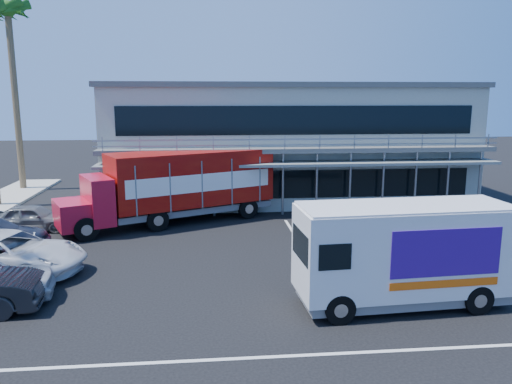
{
  "coord_description": "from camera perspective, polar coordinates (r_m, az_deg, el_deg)",
  "views": [
    {
      "loc": [
        -2.06,
        -17.56,
        6.53
      ],
      "look_at": [
        0.05,
        4.26,
        2.3
      ],
      "focal_mm": 35.0,
      "sensor_mm": 36.0,
      "label": 1
    }
  ],
  "objects": [
    {
      "name": "ground",
      "position": [
        18.85,
        1.1,
        -9.35
      ],
      "size": [
        120.0,
        120.0,
        0.0
      ],
      "primitive_type": "plane",
      "color": "black",
      "rests_on": "ground"
    },
    {
      "name": "building",
      "position": [
        33.01,
        3.33,
        5.91
      ],
      "size": [
        22.4,
        12.0,
        7.3
      ],
      "color": "#9EA295",
      "rests_on": "ground"
    },
    {
      "name": "palm_f",
      "position": [
        38.66,
        -26.45,
        17.17
      ],
      "size": [
        2.8,
        2.8,
        13.25
      ],
      "color": "brown",
      "rests_on": "ground"
    },
    {
      "name": "red_truck",
      "position": [
        26.18,
        -8.91,
        0.92
      ],
      "size": [
        11.06,
        6.94,
        3.71
      ],
      "rotation": [
        0.0,
        0.0,
        0.44
      ],
      "color": "#B30E26",
      "rests_on": "ground"
    },
    {
      "name": "white_van",
      "position": [
        16.33,
        16.52,
        -6.66
      ],
      "size": [
        6.78,
        2.69,
        3.25
      ],
      "rotation": [
        0.0,
        0.0,
        0.06
      ],
      "color": "silver",
      "rests_on": "ground"
    },
    {
      "name": "parked_car_c",
      "position": [
        20.76,
        -26.45,
        -6.31
      ],
      "size": [
        6.18,
        3.99,
        1.58
      ],
      "primitive_type": "imported",
      "rotation": [
        0.0,
        0.0,
        1.31
      ],
      "color": "silver",
      "rests_on": "ground"
    },
    {
      "name": "parked_car_e",
      "position": [
        26.87,
        -24.15,
        -2.68
      ],
      "size": [
        3.87,
        1.61,
        1.31
      ],
      "primitive_type": "imported",
      "rotation": [
        0.0,
        0.0,
        1.56
      ],
      "color": "slate",
      "rests_on": "ground"
    }
  ]
}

